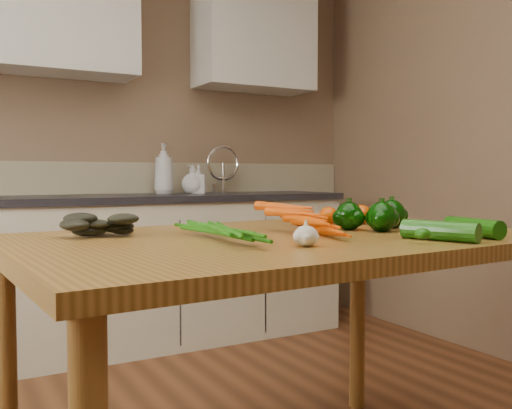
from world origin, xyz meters
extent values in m
cube|color=#876B51|center=(0.00, 2.51, 1.30)|extent=(4.00, 0.02, 2.60)
cube|color=tan|center=(0.00, 2.48, 0.55)|extent=(3.98, 0.03, 1.10)
cube|color=beige|center=(0.20, 2.19, 0.43)|extent=(2.80, 0.60, 0.86)
cube|color=#28272C|center=(0.20, 2.19, 0.88)|extent=(2.84, 0.64, 0.04)
cube|color=#99999E|center=(0.98, 2.19, 0.84)|extent=(0.55, 0.42, 0.10)
cylinder|color=silver|center=(0.98, 2.37, 1.02)|extent=(0.02, 0.02, 0.24)
cube|color=silver|center=(-0.10, 2.32, 1.95)|extent=(0.90, 0.35, 0.70)
cube|color=silver|center=(1.20, 2.32, 1.95)|extent=(0.80, 0.35, 0.70)
cube|color=olive|center=(0.20, 0.35, 0.82)|extent=(1.62, 1.10, 0.04)
cylinder|color=olive|center=(-0.54, 0.74, 0.40)|extent=(0.07, 0.07, 0.79)
cylinder|color=olive|center=(0.89, 0.82, 0.40)|extent=(0.07, 0.07, 0.79)
imported|color=silver|center=(0.54, 2.32, 1.06)|extent=(0.17, 0.17, 0.32)
imported|color=silver|center=(0.76, 2.26, 0.99)|extent=(0.11, 0.12, 0.18)
imported|color=silver|center=(0.72, 2.28, 0.99)|extent=(0.20, 0.20, 0.18)
ellipsoid|color=beige|center=(0.11, 0.08, 0.86)|extent=(0.06, 0.06, 0.05)
sphere|color=black|center=(0.48, 0.37, 0.88)|extent=(0.09, 0.09, 0.09)
sphere|color=black|center=(0.65, 0.36, 0.89)|extent=(0.10, 0.10, 0.10)
sphere|color=black|center=(0.53, 0.28, 0.89)|extent=(0.09, 0.09, 0.09)
ellipsoid|color=#89020B|center=(0.41, 0.56, 0.87)|extent=(0.07, 0.07, 0.07)
ellipsoid|color=#CB4505|center=(0.55, 0.58, 0.87)|extent=(0.07, 0.07, 0.06)
ellipsoid|color=#CB4505|center=(0.66, 0.53, 0.87)|extent=(0.08, 0.08, 0.07)
cylinder|color=#104C08|center=(0.67, 0.03, 0.87)|extent=(0.08, 0.20, 0.06)
cylinder|color=#104C08|center=(0.50, 0.01, 0.87)|extent=(0.12, 0.22, 0.06)
camera|label=1|loc=(-0.70, -1.11, 1.02)|focal=40.00mm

